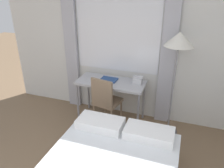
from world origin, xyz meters
The scene contains 6 objects.
wall_back_with_window centered at (-0.04, 2.80, 1.35)m, with size 4.86×0.13×2.70m.
desk centered at (-0.27, 2.46, 0.69)m, with size 1.16×0.52×0.76m.
desk_chair centered at (-0.29, 2.24, 0.52)m, with size 0.47×0.47×0.92m.
standing_lamp centered at (0.75, 2.42, 1.44)m, with size 0.42×0.42×1.67m.
telephone centered at (0.17, 2.57, 0.80)m, with size 0.16×0.19×0.11m.
book centered at (-0.32, 2.50, 0.77)m, with size 0.29×0.21×0.02m.
Camera 1 is at (0.87, -0.72, 2.27)m, focal length 35.00 mm.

